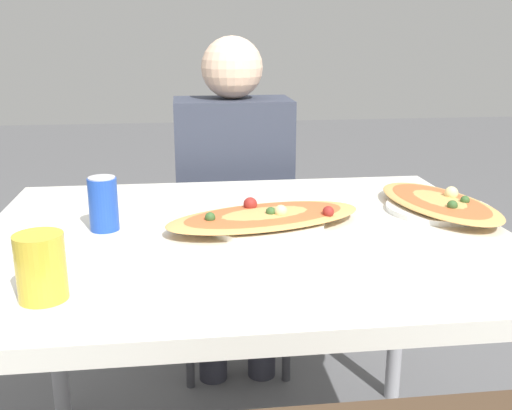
# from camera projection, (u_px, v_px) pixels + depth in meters

# --- Properties ---
(dining_table) EXTENTS (1.20, 0.97, 0.76)m
(dining_table) POSITION_uv_depth(u_px,v_px,m) (246.00, 261.00, 1.39)
(dining_table) COLOR silver
(dining_table) RESTS_ON ground_plane
(chair_far_seated) EXTENTS (0.40, 0.40, 0.94)m
(chair_far_seated) POSITION_uv_depth(u_px,v_px,m) (231.00, 222.00, 2.22)
(chair_far_seated) COLOR #3F2D1E
(chair_far_seated) RESTS_ON ground_plane
(person_seated) EXTENTS (0.39, 0.26, 1.19)m
(person_seated) POSITION_uv_depth(u_px,v_px,m) (234.00, 182.00, 2.05)
(person_seated) COLOR #2D2D38
(person_seated) RESTS_ON ground_plane
(pizza_main) EXTENTS (0.51, 0.33, 0.06)m
(pizza_main) POSITION_uv_depth(u_px,v_px,m) (265.00, 218.00, 1.40)
(pizza_main) COLOR white
(pizza_main) RESTS_ON dining_table
(soda_can) EXTENTS (0.07, 0.07, 0.12)m
(soda_can) POSITION_uv_depth(u_px,v_px,m) (103.00, 204.00, 1.36)
(soda_can) COLOR #1E47B2
(soda_can) RESTS_ON dining_table
(drink_glass) EXTENTS (0.08, 0.08, 0.12)m
(drink_glass) POSITION_uv_depth(u_px,v_px,m) (41.00, 267.00, 1.01)
(drink_glass) COLOR gold
(drink_glass) RESTS_ON dining_table
(pizza_second) EXTENTS (0.29, 0.45, 0.06)m
(pizza_second) POSITION_uv_depth(u_px,v_px,m) (439.00, 204.00, 1.52)
(pizza_second) COLOR white
(pizza_second) RESTS_ON dining_table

